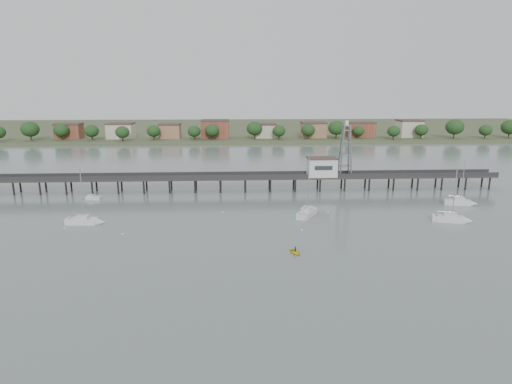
% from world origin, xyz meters
% --- Properties ---
extents(ground_plane, '(500.00, 500.00, 0.00)m').
position_xyz_m(ground_plane, '(0.00, 0.00, 0.00)').
color(ground_plane, slate).
rests_on(ground_plane, ground).
extents(pier, '(150.00, 5.00, 5.50)m').
position_xyz_m(pier, '(0.00, 60.00, 3.79)').
color(pier, '#2D2823').
rests_on(pier, ground).
extents(pier_building, '(8.40, 5.40, 5.30)m').
position_xyz_m(pier_building, '(25.00, 60.00, 6.67)').
color(pier_building, silver).
rests_on(pier_building, ground).
extents(lattice_tower, '(3.20, 3.20, 15.50)m').
position_xyz_m(lattice_tower, '(31.50, 60.00, 11.10)').
color(lattice_tower, slate).
rests_on(lattice_tower, ground).
extents(sailboat_c, '(6.47, 8.64, 14.10)m').
position_xyz_m(sailboat_c, '(17.53, 36.32, 0.64)').
color(sailboat_c, silver).
rests_on(sailboat_c, ground).
extents(sailboat_e, '(7.34, 3.70, 11.76)m').
position_xyz_m(sailboat_e, '(56.90, 42.19, 0.65)').
color(sailboat_e, silver).
rests_on(sailboat_e, ground).
extents(sailboat_d, '(7.88, 4.29, 12.56)m').
position_xyz_m(sailboat_d, '(48.01, 28.73, 0.65)').
color(sailboat_d, silver).
rests_on(sailboat_d, ground).
extents(sailboat_a, '(7.67, 2.65, 12.55)m').
position_xyz_m(sailboat_a, '(-30.61, 31.27, 0.65)').
color(sailboat_a, silver).
rests_on(sailboat_a, ground).
extents(white_tender, '(4.03, 2.29, 1.47)m').
position_xyz_m(white_tender, '(-36.22, 52.33, 0.46)').
color(white_tender, silver).
rests_on(white_tender, ground).
extents(yellow_dinghy, '(2.02, 1.29, 2.74)m').
position_xyz_m(yellow_dinghy, '(11.00, 12.61, 0.00)').
color(yellow_dinghy, yellow).
rests_on(yellow_dinghy, ground).
extents(dinghy_occupant, '(0.45, 1.05, 0.25)m').
position_xyz_m(dinghy_occupant, '(11.00, 12.61, 0.00)').
color(dinghy_occupant, black).
rests_on(dinghy_occupant, ground).
extents(mooring_buoys, '(57.28, 15.12, 0.39)m').
position_xyz_m(mooring_buoys, '(-4.45, 30.79, 0.08)').
color(mooring_buoys, beige).
rests_on(mooring_buoys, ground).
extents(far_shore, '(500.00, 170.00, 10.40)m').
position_xyz_m(far_shore, '(0.36, 239.58, 0.95)').
color(far_shore, '#475133').
rests_on(far_shore, ground).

